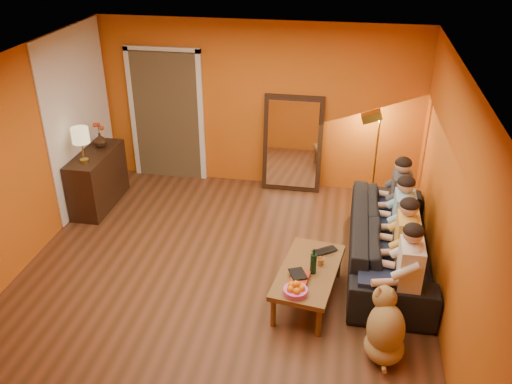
% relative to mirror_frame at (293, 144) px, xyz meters
% --- Properties ---
extents(room_shell, '(5.00, 5.50, 2.60)m').
position_rel_mirror_frame_xyz_m(room_shell, '(-0.55, -2.26, 0.54)').
color(room_shell, brown).
rests_on(room_shell, ground).
extents(white_accent, '(0.02, 1.90, 2.58)m').
position_rel_mirror_frame_xyz_m(white_accent, '(-3.04, -0.88, 0.54)').
color(white_accent, white).
rests_on(white_accent, wall_left).
extents(doorway_recess, '(1.06, 0.30, 2.10)m').
position_rel_mirror_frame_xyz_m(doorway_recess, '(-2.05, 0.20, 0.29)').
color(doorway_recess, '#3F2D19').
rests_on(doorway_recess, floor).
extents(door_jamb_left, '(0.08, 0.06, 2.20)m').
position_rel_mirror_frame_xyz_m(door_jamb_left, '(-2.62, 0.08, 0.29)').
color(door_jamb_left, white).
rests_on(door_jamb_left, wall_back).
extents(door_jamb_right, '(0.08, 0.06, 2.20)m').
position_rel_mirror_frame_xyz_m(door_jamb_right, '(-1.48, 0.08, 0.29)').
color(door_jamb_right, white).
rests_on(door_jamb_right, wall_back).
extents(door_header, '(1.22, 0.06, 0.08)m').
position_rel_mirror_frame_xyz_m(door_header, '(-2.05, 0.08, 1.36)').
color(door_header, white).
rests_on(door_header, wall_back).
extents(mirror_frame, '(0.92, 0.27, 1.51)m').
position_rel_mirror_frame_xyz_m(mirror_frame, '(0.00, 0.00, 0.00)').
color(mirror_frame, black).
rests_on(mirror_frame, floor).
extents(mirror_glass, '(0.78, 0.21, 1.35)m').
position_rel_mirror_frame_xyz_m(mirror_glass, '(0.00, -0.04, 0.00)').
color(mirror_glass, white).
rests_on(mirror_glass, mirror_frame).
extents(sideboard, '(0.44, 1.18, 0.85)m').
position_rel_mirror_frame_xyz_m(sideboard, '(-2.79, -1.08, -0.34)').
color(sideboard, black).
rests_on(sideboard, floor).
extents(table_lamp, '(0.24, 0.24, 0.51)m').
position_rel_mirror_frame_xyz_m(table_lamp, '(-2.79, -1.38, 0.34)').
color(table_lamp, beige).
rests_on(table_lamp, sideboard).
extents(sofa, '(2.45, 0.96, 0.72)m').
position_rel_mirror_frame_xyz_m(sofa, '(1.45, -1.95, -0.40)').
color(sofa, black).
rests_on(sofa, floor).
extents(coffee_table, '(0.79, 1.30, 0.42)m').
position_rel_mirror_frame_xyz_m(coffee_table, '(0.52, -2.78, -0.55)').
color(coffee_table, brown).
rests_on(coffee_table, floor).
extents(floor_lamp, '(0.30, 0.24, 1.44)m').
position_rel_mirror_frame_xyz_m(floor_lamp, '(1.27, -0.28, -0.04)').
color(floor_lamp, gold).
rests_on(floor_lamp, floor).
extents(dog, '(0.44, 0.65, 0.74)m').
position_rel_mirror_frame_xyz_m(dog, '(1.36, -3.49, -0.39)').
color(dog, '#AA864C').
rests_on(dog, floor).
extents(person_far_left, '(0.70, 0.44, 1.22)m').
position_rel_mirror_frame_xyz_m(person_far_left, '(1.58, -2.95, -0.15)').
color(person_far_left, beige).
rests_on(person_far_left, sofa).
extents(person_mid_left, '(0.70, 0.44, 1.22)m').
position_rel_mirror_frame_xyz_m(person_mid_left, '(1.58, -2.40, -0.15)').
color(person_mid_left, gold).
rests_on(person_mid_left, sofa).
extents(person_mid_right, '(0.70, 0.44, 1.22)m').
position_rel_mirror_frame_xyz_m(person_mid_right, '(1.58, -1.85, -0.15)').
color(person_mid_right, '#83B3CB').
rests_on(person_mid_right, sofa).
extents(person_far_right, '(0.70, 0.44, 1.22)m').
position_rel_mirror_frame_xyz_m(person_far_right, '(1.58, -1.30, -0.15)').
color(person_far_right, '#38393E').
rests_on(person_far_right, sofa).
extents(fruit_bowl, '(0.26, 0.26, 0.16)m').
position_rel_mirror_frame_xyz_m(fruit_bowl, '(0.42, -3.23, -0.26)').
color(fruit_bowl, '#DF4EA5').
rests_on(fruit_bowl, coffee_table).
extents(wine_bottle, '(0.07, 0.07, 0.31)m').
position_rel_mirror_frame_xyz_m(wine_bottle, '(0.57, -2.83, -0.18)').
color(wine_bottle, black).
rests_on(wine_bottle, coffee_table).
extents(tumbler, '(0.10, 0.10, 0.08)m').
position_rel_mirror_frame_xyz_m(tumbler, '(0.64, -2.66, -0.30)').
color(tumbler, '#B27F3F').
rests_on(tumbler, coffee_table).
extents(laptop, '(0.36, 0.33, 0.02)m').
position_rel_mirror_frame_xyz_m(laptop, '(0.70, -2.43, -0.33)').
color(laptop, black).
rests_on(laptop, coffee_table).
extents(book_lower, '(0.20, 0.26, 0.02)m').
position_rel_mirror_frame_xyz_m(book_lower, '(0.34, -2.98, -0.33)').
color(book_lower, black).
rests_on(book_lower, coffee_table).
extents(book_mid, '(0.22, 0.28, 0.02)m').
position_rel_mirror_frame_xyz_m(book_mid, '(0.35, -2.97, -0.31)').
color(book_mid, '#B42D14').
rests_on(book_mid, book_lower).
extents(book_upper, '(0.24, 0.27, 0.02)m').
position_rel_mirror_frame_xyz_m(book_upper, '(0.34, -2.99, -0.29)').
color(book_upper, black).
rests_on(book_upper, book_mid).
extents(vase, '(0.20, 0.20, 0.21)m').
position_rel_mirror_frame_xyz_m(vase, '(-2.79, -0.83, 0.20)').
color(vase, black).
rests_on(vase, sideboard).
extents(flowers, '(0.17, 0.17, 0.39)m').
position_rel_mirror_frame_xyz_m(flowers, '(-2.79, -0.83, 0.41)').
color(flowers, '#B42D14').
rests_on(flowers, vase).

